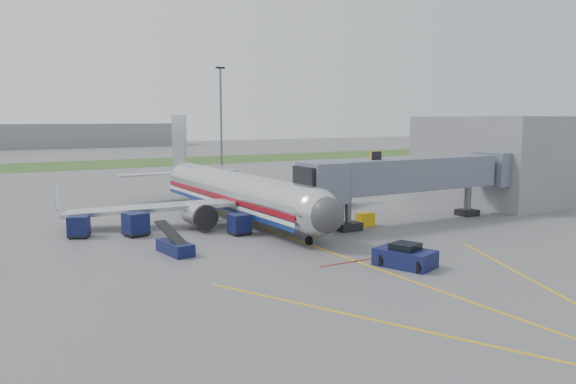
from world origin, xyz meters
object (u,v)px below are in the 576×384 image
airliner (236,192)px  pushback_tug (405,257)px  belt_loader (175,247)px  ramp_worker (134,226)px

airliner → pushback_tug: bearing=-84.9°
pushback_tug → belt_loader: belt_loader is taller
airliner → pushback_tug: (1.96, -21.98, -1.99)m
belt_loader → pushback_tug: bearing=-43.1°
airliner → ramp_worker: bearing=-164.0°
pushback_tug → ramp_worker: size_ratio=2.60×
ramp_worker → belt_loader: bearing=-135.5°
airliner → belt_loader: (-10.01, -10.76, -2.12)m
airliner → belt_loader: size_ratio=8.04×
airliner → belt_loader: airliner is taller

